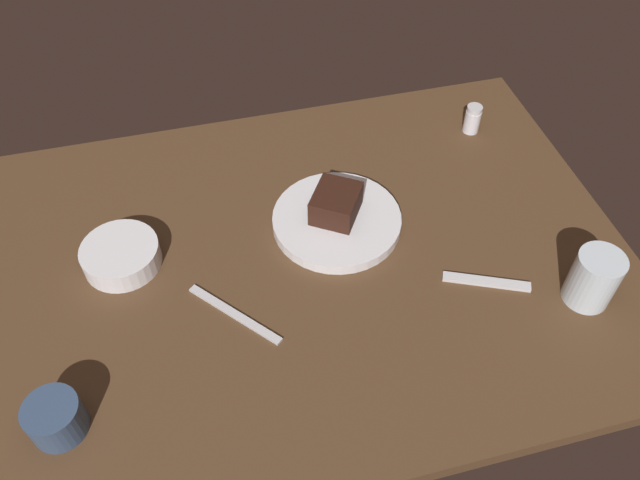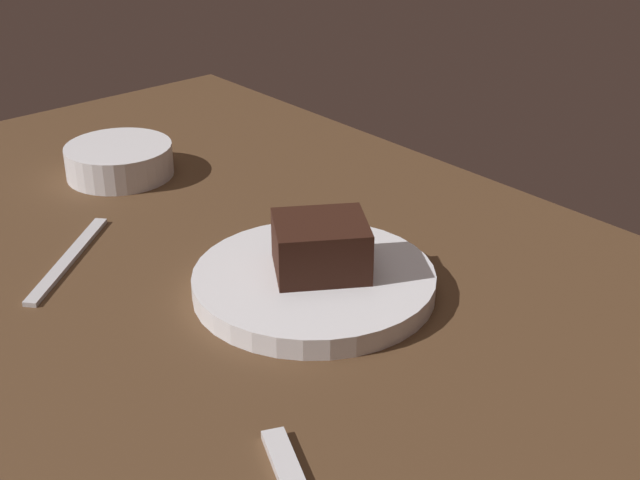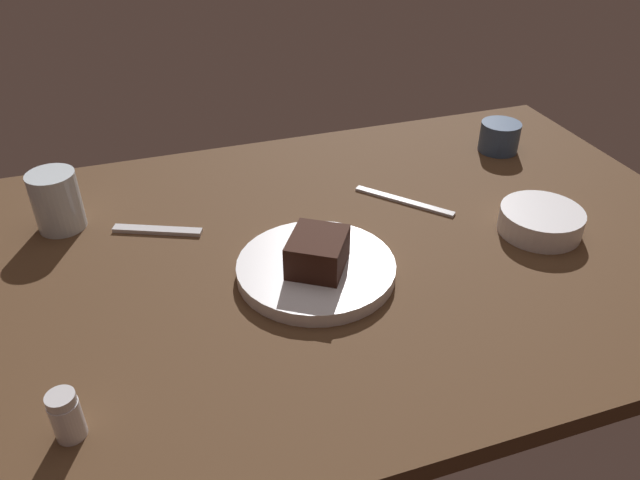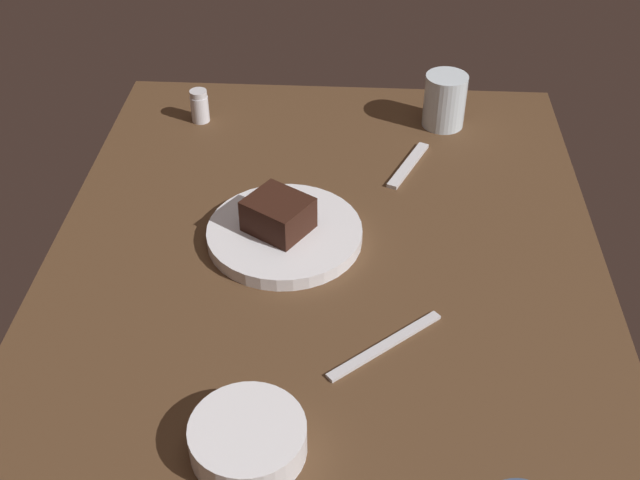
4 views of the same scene
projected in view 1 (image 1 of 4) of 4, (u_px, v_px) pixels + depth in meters
The scene contains 9 objects.
dining_table at pixel (293, 265), 114.16cm from camera, with size 120.00×84.00×3.00cm, color #4C331E.
dessert_plate at pixel (337, 221), 117.88cm from camera, with size 23.93×23.93×2.14cm, color silver.
chocolate_cake_slice at pixel (336, 203), 115.64cm from camera, with size 7.87×8.94×5.26cm, color black.
salt_shaker at pixel (472, 119), 134.34cm from camera, with size 3.39×3.39×6.27cm.
water_glass at pixel (594, 278), 104.02cm from camera, with size 7.80×7.80×10.05cm, color silver.
side_bowl at pixel (121, 255), 111.10cm from camera, with size 13.62×13.62×4.09cm, color silver.
coffee_cup at pixel (55, 418), 90.12cm from camera, with size 8.09×8.09×6.08cm, color #334766.
dessert_spoon at pixel (486, 282), 109.44cm from camera, with size 15.00×1.80×0.70cm, color silver.
butter_knife at pixel (235, 314), 105.16cm from camera, with size 19.00×1.40×0.50cm, color silver.
Camera 1 is at (12.98, 70.33, 90.74)cm, focal length 35.63 mm.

